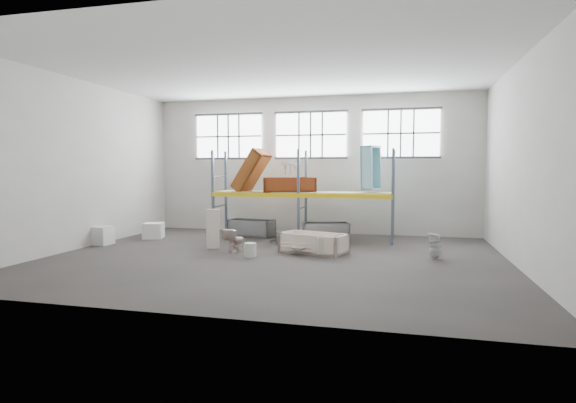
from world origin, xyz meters
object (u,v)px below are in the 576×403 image
(steel_tub_left, at_px, (252,228))
(steel_tub_right, at_px, (326,231))
(toilet_white, at_px, (435,246))
(blue_tub_upright, at_px, (371,168))
(bucket, at_px, (250,250))
(bathtub_beige, at_px, (314,243))
(cistern_tall, at_px, (213,229))
(carton_near, at_px, (101,235))
(rust_tub_flat, at_px, (290,185))
(toilet_beige, at_px, (235,240))

(steel_tub_left, distance_m, steel_tub_right, 2.67)
(toilet_white, relative_size, steel_tub_left, 0.44)
(blue_tub_upright, bearing_deg, bucket, -128.56)
(bathtub_beige, relative_size, bucket, 4.95)
(bathtub_beige, relative_size, cistern_tall, 1.59)
(blue_tub_upright, relative_size, carton_near, 2.18)
(cistern_tall, distance_m, bucket, 1.86)
(steel_tub_left, bearing_deg, steel_tub_right, -2.50)
(bathtub_beige, xyz_separation_m, rust_tub_flat, (-1.30, 2.51, 1.55))
(rust_tub_flat, bearing_deg, carton_near, -153.23)
(carton_near, bearing_deg, cistern_tall, 3.42)
(steel_tub_left, distance_m, blue_tub_upright, 4.64)
(carton_near, bearing_deg, steel_tub_left, 35.48)
(steel_tub_right, height_order, bucket, steel_tub_right)
(bathtub_beige, relative_size, rust_tub_flat, 1.05)
(bathtub_beige, distance_m, steel_tub_left, 3.79)
(toilet_beige, distance_m, rust_tub_flat, 3.40)
(steel_tub_left, relative_size, rust_tub_flat, 0.88)
(rust_tub_flat, xyz_separation_m, blue_tub_upright, (2.70, 0.14, 0.57))
(rust_tub_flat, relative_size, blue_tub_upright, 1.24)
(bathtub_beige, bearing_deg, rust_tub_flat, 135.75)
(toilet_beige, height_order, rust_tub_flat, rust_tub_flat)
(rust_tub_flat, bearing_deg, steel_tub_right, 0.02)
(steel_tub_right, distance_m, rust_tub_flat, 1.98)
(bathtub_beige, relative_size, toilet_beige, 2.77)
(steel_tub_right, relative_size, carton_near, 2.33)
(cistern_tall, height_order, bucket, cistern_tall)
(bathtub_beige, distance_m, bucket, 1.85)
(rust_tub_flat, bearing_deg, blue_tub_upright, 2.95)
(bathtub_beige, height_order, rust_tub_flat, rust_tub_flat)
(steel_tub_right, bearing_deg, bucket, -112.55)
(steel_tub_right, bearing_deg, bathtub_beige, -88.58)
(toilet_white, distance_m, blue_tub_upright, 3.93)
(steel_tub_left, relative_size, bucket, 4.17)
(bathtub_beige, height_order, carton_near, carton_near)
(cistern_tall, xyz_separation_m, blue_tub_upright, (4.45, 2.67, 1.81))
(toilet_beige, distance_m, steel_tub_left, 3.08)
(cistern_tall, bearing_deg, carton_near, 164.02)
(steel_tub_left, bearing_deg, rust_tub_flat, -4.67)
(rust_tub_flat, height_order, bucket, rust_tub_flat)
(toilet_beige, relative_size, rust_tub_flat, 0.38)
(toilet_beige, height_order, bucket, toilet_beige)
(cistern_tall, xyz_separation_m, bucket, (1.51, -1.02, -0.40))
(steel_tub_left, bearing_deg, blue_tub_upright, 0.31)
(toilet_white, distance_m, bucket, 4.90)
(bathtub_beige, bearing_deg, carton_near, -159.63)
(steel_tub_left, bearing_deg, toilet_beige, -80.31)
(cistern_tall, height_order, steel_tub_right, cistern_tall)
(steel_tub_left, height_order, blue_tub_upright, blue_tub_upright)
(toilet_white, xyz_separation_m, steel_tub_left, (-6.01, 2.76, -0.06))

